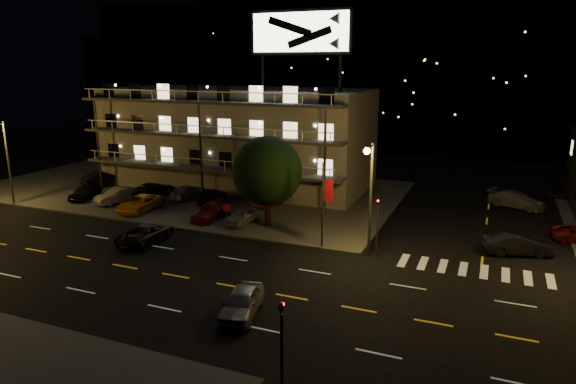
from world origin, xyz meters
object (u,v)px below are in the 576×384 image
at_px(tree, 267,173).
at_px(road_car_west, 146,233).
at_px(lot_car_4, 243,215).
at_px(lot_car_7, 188,192).
at_px(lot_car_2, 140,203).
at_px(road_car_east, 242,302).
at_px(side_car_0, 518,245).

xyz_separation_m(tree, road_car_west, (-6.86, -6.94, -3.84)).
height_order(lot_car_4, road_car_west, lot_car_4).
relative_size(tree, road_car_west, 1.45).
distance_m(lot_car_7, road_car_west, 12.51).
height_order(lot_car_2, lot_car_7, lot_car_2).
bearing_deg(lot_car_2, lot_car_4, 1.65).
bearing_deg(lot_car_7, road_car_east, 133.62).
relative_size(lot_car_4, lot_car_7, 0.92).
xyz_separation_m(tree, lot_car_2, (-12.45, -0.50, -3.72)).
xyz_separation_m(tree, side_car_0, (18.99, 0.97, -3.80)).
bearing_deg(tree, lot_car_7, 155.69).
distance_m(lot_car_2, lot_car_4, 10.34).
distance_m(side_car_0, road_car_east, 20.73).
relative_size(lot_car_7, side_car_0, 0.97).
bearing_deg(road_car_east, road_car_west, 137.01).
bearing_deg(side_car_0, tree, 75.17).
bearing_deg(road_car_west, lot_car_2, -50.99).
height_order(lot_car_2, side_car_0, lot_car_2).
bearing_deg(lot_car_4, side_car_0, 8.51).
relative_size(lot_car_7, road_car_west, 0.86).
bearing_deg(road_car_east, tree, 98.52).
distance_m(lot_car_4, road_car_west, 8.14).
height_order(tree, lot_car_4, tree).
distance_m(lot_car_4, road_car_east, 15.83).
xyz_separation_m(lot_car_4, road_car_east, (7.21, -14.09, -0.11)).
bearing_deg(road_car_east, side_car_0, 36.97).
bearing_deg(lot_car_7, lot_car_2, 77.83).
xyz_separation_m(tree, road_car_east, (5.10, -14.42, -3.82)).
bearing_deg(lot_car_7, lot_car_4, 153.19).
bearing_deg(road_car_east, lot_car_7, 118.61).
xyz_separation_m(tree, lot_car_7, (-10.87, 4.91, -3.76)).
relative_size(side_car_0, road_car_east, 1.06).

